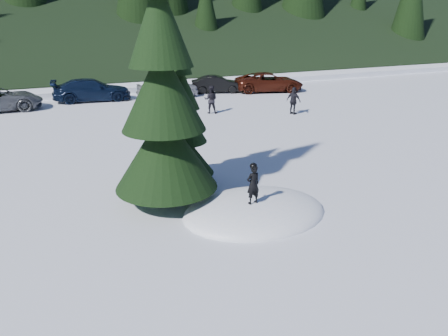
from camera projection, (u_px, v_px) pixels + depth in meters
name	position (u px, v px, depth m)	size (l,w,h in m)	color
ground	(255.00, 213.00, 13.29)	(200.00, 200.00, 0.00)	white
snow_mound	(255.00, 213.00, 13.29)	(4.48, 3.52, 0.96)	white
spruce_tall	(163.00, 100.00, 12.88)	(3.20, 3.20, 8.60)	black
spruce_short	(181.00, 126.00, 14.88)	(2.20, 2.20, 5.37)	black
child_skier	(253.00, 185.00, 12.60)	(0.43, 0.28, 1.18)	black
adult_0	(211.00, 100.00, 26.12)	(0.80, 0.63, 1.65)	black
adult_1	(294.00, 101.00, 25.84)	(0.95, 0.39, 1.62)	black
car_3	(92.00, 90.00, 29.80)	(2.10, 5.17, 1.50)	black
car_4	(168.00, 87.00, 30.93)	(1.74, 4.32, 1.47)	#909398
car_5	(217.00, 84.00, 32.90)	(1.34, 3.85, 1.27)	black
car_6	(269.00, 82.00, 33.36)	(2.39, 5.18, 1.44)	#3F150B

